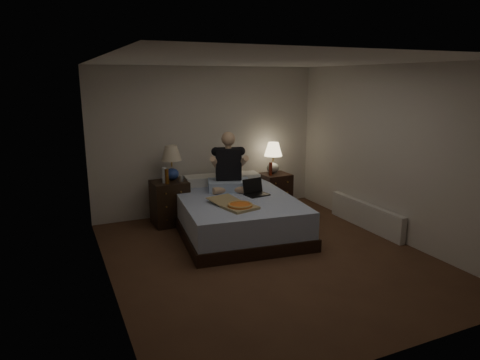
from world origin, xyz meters
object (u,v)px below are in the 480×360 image
nightstand_left (170,203)px  person (229,162)px  lamp_right (273,158)px  beer_bottle_left (167,176)px  laptop (257,188)px  soda_can (181,179)px  pizza_box (240,206)px  nightstand_right (275,191)px  beer_bottle_right (271,169)px  bed (236,214)px  radiator (366,216)px  lamp_left (172,163)px  water_bottle (164,175)px

nightstand_left → person: (0.88, -0.35, 0.67)m
nightstand_left → lamp_right: 2.04m
beer_bottle_left → laptop: (1.22, -0.69, -0.15)m
soda_can → pizza_box: (0.47, -1.22, -0.16)m
nightstand_left → pizza_box: bearing=-66.3°
nightstand_right → beer_bottle_right: beer_bottle_right is taller
soda_can → beer_bottle_right: (1.67, 0.13, -0.01)m
laptop → nightstand_right: bearing=38.3°
bed → beer_bottle_left: size_ratio=9.62×
bed → beer_bottle_left: bearing=150.9°
soda_can → pizza_box: soda_can is taller
nightstand_right → lamp_right: lamp_right is taller
nightstand_left → radiator: (2.75, -1.45, -0.15)m
bed → lamp_right: 1.58m
nightstand_left → beer_bottle_right: bearing=-1.3°
soda_can → laptop: soda_can is taller
beer_bottle_right → radiator: (0.92, -1.46, -0.55)m
nightstand_left → lamp_left: 0.64m
soda_can → beer_bottle_left: beer_bottle_left is taller
lamp_left → water_bottle: 0.28m
nightstand_right → water_bottle: size_ratio=2.53×
soda_can → laptop: size_ratio=0.29×
nightstand_right → beer_bottle_left: (-2.03, -0.20, 0.50)m
nightstand_right → person: bearing=-160.8°
nightstand_right → person: person is taller
beer_bottle_left → beer_bottle_right: size_ratio=1.00×
bed → laptop: laptop is taller
water_bottle → person: 1.03m
water_bottle → soda_can: bearing=-8.1°
bed → lamp_right: size_ratio=3.95×
lamp_right → person: size_ratio=0.60×
water_bottle → pizza_box: 1.47m
lamp_right → pizza_box: (-1.31, -1.48, -0.32)m
lamp_left → nightstand_left: bearing=-131.9°
bed → lamp_left: bearing=138.1°
pizza_box → radiator: pizza_box is taller
lamp_left → beer_bottle_left: lamp_left is taller
person → bed: bearing=-79.9°
laptop → beer_bottle_left: bearing=141.1°
bed → beer_bottle_right: size_ratio=9.62×
lamp_left → beer_bottle_right: bearing=-2.2°
bed → nightstand_left: nightstand_left is taller
beer_bottle_right → pizza_box: (-1.20, -1.35, -0.15)m
lamp_right → laptop: bearing=-129.7°
water_bottle → laptop: (1.24, -0.74, -0.16)m
nightstand_left → radiator: bearing=-29.6°
beer_bottle_left → pizza_box: size_ratio=0.30×
lamp_right → water_bottle: (-2.04, -0.22, -0.08)m
nightstand_left → lamp_right: bearing=2.4°
water_bottle → lamp_right: bearing=6.1°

